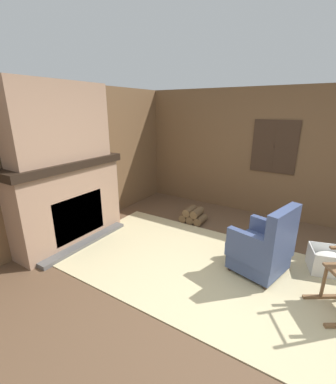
{
  "coord_description": "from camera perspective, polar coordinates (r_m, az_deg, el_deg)",
  "views": [
    {
      "loc": [
        0.77,
        -2.31,
        2.01
      ],
      "look_at": [
        -1.02,
        0.55,
        0.9
      ],
      "focal_mm": 24.0,
      "sensor_mm": 36.0,
      "label": 1
    }
  ],
  "objects": [
    {
      "name": "chimney_breast",
      "position": [
        3.98,
        -23.1,
        14.09
      ],
      "size": [
        0.39,
        1.5,
        1.08
      ],
      "color": "#9E7A60",
      "rests_on": "fireplace_hearth"
    },
    {
      "name": "area_rug",
      "position": [
        3.58,
        7.17,
        -16.03
      ],
      "size": [
        3.83,
        2.09,
        0.01
      ],
      "color": "#C6B789",
      "rests_on": "ground"
    },
    {
      "name": "oil_lamp_vase",
      "position": [
        3.84,
        -27.85,
        6.75
      ],
      "size": [
        0.1,
        0.1,
        0.3
      ],
      "color": "#B24C42",
      "rests_on": "fireplace_hearth"
    },
    {
      "name": "wood_panel_wall_back",
      "position": [
        5.15,
        23.25,
        7.61
      ],
      "size": [
        5.97,
        0.09,
        2.38
      ],
      "color": "brown",
      "rests_on": "ground"
    },
    {
      "name": "storage_case",
      "position": [
        4.33,
        -18.0,
        8.38
      ],
      "size": [
        0.15,
        0.28,
        0.11
      ],
      "color": "gray",
      "rests_on": "fireplace_hearth"
    },
    {
      "name": "laundry_basket",
      "position": [
        3.96,
        32.31,
        -12.82
      ],
      "size": [
        0.55,
        0.48,
        0.31
      ],
      "rotation": [
        0.0,
        0.0,
        0.28
      ],
      "color": "white",
      "rests_on": "ground"
    },
    {
      "name": "decorative_plate_on_mantel",
      "position": [
        4.06,
        -23.26,
        7.95
      ],
      "size": [
        0.06,
        0.22,
        0.22
      ],
      "color": "#336093",
      "rests_on": "fireplace_hearth"
    },
    {
      "name": "fireplace_hearth",
      "position": [
        4.2,
        -21.02,
        -2.16
      ],
      "size": [
        0.65,
        1.8,
        1.28
      ],
      "color": "#9E7A60",
      "rests_on": "ground"
    },
    {
      "name": "armchair",
      "position": [
        3.46,
        20.35,
        -11.67
      ],
      "size": [
        0.75,
        0.77,
        0.93
      ],
      "rotation": [
        0.0,
        0.0,
        2.87
      ],
      "color": "#3D4C75",
      "rests_on": "ground"
    },
    {
      "name": "wood_panel_wall_left",
      "position": [
        4.26,
        -24.01,
        5.53
      ],
      "size": [
        0.06,
        5.97,
        2.38
      ],
      "color": "brown",
      "rests_on": "ground"
    },
    {
      "name": "ground_plane",
      "position": [
        3.16,
        11.28,
        -21.76
      ],
      "size": [
        14.0,
        14.0,
        0.0
      ],
      "primitive_type": "plane",
      "color": "brown"
    },
    {
      "name": "firewood_stack",
      "position": [
        4.77,
        5.62,
        -5.24
      ],
      "size": [
        0.45,
        0.33,
        0.27
      ],
      "rotation": [
        0.0,
        0.0,
        0.02
      ],
      "color": "brown",
      "rests_on": "ground"
    }
  ]
}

